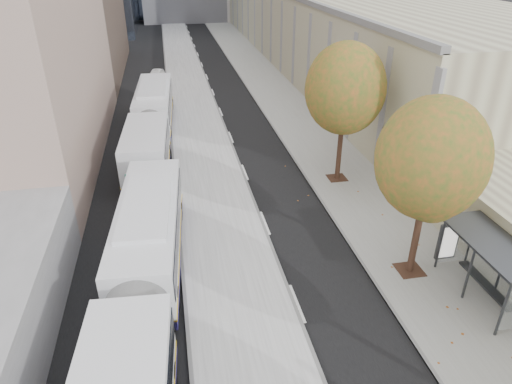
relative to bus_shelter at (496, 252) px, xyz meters
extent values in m
cube|color=#A2A2A2|center=(-9.56, 24.04, -2.11)|extent=(4.25, 150.00, 0.15)
cube|color=gray|center=(-1.56, 24.04, -2.15)|extent=(4.75, 150.00, 0.08)
cube|color=gray|center=(9.81, 53.04, 1.81)|extent=(18.00, 92.00, 8.00)
cube|color=#383A3F|center=(-0.19, 0.04, 0.37)|extent=(1.90, 4.40, 0.10)
cylinder|color=#383A3F|center=(-0.89, -1.96, -0.91)|extent=(0.10, 0.10, 2.40)
cube|color=silver|center=(0.53, 0.04, -0.86)|extent=(0.04, 4.00, 2.10)
cylinder|color=#312116|center=(-2.09, 2.04, -0.49)|extent=(0.28, 0.28, 3.24)
sphere|color=#285E1E|center=(-2.09, 2.04, 3.08)|extent=(4.20, 4.20, 4.20)
cylinder|color=#312116|center=(-2.09, 11.04, -0.42)|extent=(0.28, 0.28, 3.38)
sphere|color=#285E1E|center=(-2.09, 11.04, 3.29)|extent=(4.40, 4.40, 4.40)
cube|color=silver|center=(-13.11, 1.19, -0.79)|extent=(3.57, 16.90, 2.80)
cube|color=black|center=(-13.11, 1.19, -0.28)|extent=(3.59, 16.24, 0.97)
cube|color=silver|center=(-12.86, 19.13, -0.76)|extent=(3.32, 17.21, 2.85)
cube|color=black|center=(-12.86, 19.13, -0.24)|extent=(3.35, 16.53, 0.99)
cube|color=#0A7152|center=(-12.86, 10.61, -1.10)|extent=(1.81, 0.15, 1.10)
imported|color=white|center=(-12.62, 36.39, -1.59)|extent=(1.98, 3.68, 1.19)
camera|label=1|loc=(-11.52, -12.00, 10.04)|focal=32.00mm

